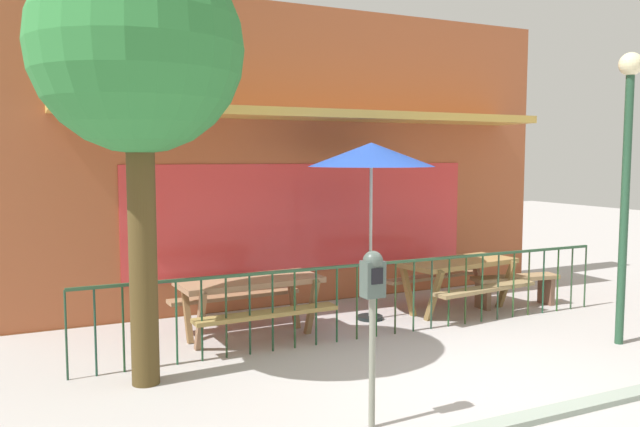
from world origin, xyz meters
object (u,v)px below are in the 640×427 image
picnic_table_left (250,291)px  patio_umbrella (371,156)px  patio_bench (515,284)px  street_tree (138,52)px  street_lamp (627,153)px  picnic_table_right (458,271)px  parking_meter_near (373,292)px

picnic_table_left → patio_umbrella: bearing=5.0°
patio_bench → street_tree: bearing=-170.6°
street_lamp → picnic_table_right: bearing=109.9°
street_tree → patio_bench: bearing=9.4°
patio_umbrella → picnic_table_left: bearing=-175.0°
picnic_table_left → picnic_table_right: (3.27, 0.01, 0.00)m
parking_meter_near → picnic_table_left: bearing=91.3°
picnic_table_right → patio_umbrella: bearing=173.9°
picnic_table_right → parking_meter_near: 4.41m
parking_meter_near → street_tree: bearing=129.4°
picnic_table_right → patio_umbrella: 2.23m
picnic_table_left → picnic_table_right: 3.27m
street_lamp → street_tree: bearing=168.8°
street_lamp → patio_umbrella: bearing=133.4°
picnic_table_right → parking_meter_near: (-3.20, -2.98, 0.57)m
parking_meter_near → street_tree: (-1.56, 1.90, 2.15)m
picnic_table_left → street_tree: size_ratio=0.42×
picnic_table_right → patio_bench: picnic_table_right is taller
patio_umbrella → street_tree: bearing=-159.7°
picnic_table_left → street_tree: (-1.49, -1.07, 2.71)m
picnic_table_right → patio_umbrella: size_ratio=0.78×
patio_umbrella → street_tree: 3.70m
patio_bench → patio_umbrella: bearing=173.3°
patio_bench → street_lamp: size_ratio=0.40×
patio_bench → parking_meter_near: 5.14m
picnic_table_left → street_lamp: 4.92m
picnic_table_left → parking_meter_near: bearing=-88.7°
picnic_table_left → street_lamp: (4.06, -2.17, 1.74)m
picnic_table_right → patio_bench: size_ratio=1.37×
picnic_table_right → parking_meter_near: bearing=-137.0°
patio_bench → street_lamp: 2.87m
street_tree → street_lamp: (5.55, -1.10, -0.97)m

